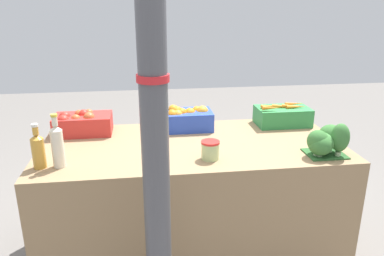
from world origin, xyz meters
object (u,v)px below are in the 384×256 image
object	(u,v)px
orange_crate	(185,118)
juice_bottle_cloudy	(57,145)
apple_crate	(82,123)
broccoli_pile	(326,141)
juice_bottle_amber	(38,150)
support_pole	(153,82)
carrot_crate	(283,116)
pickle_jar	(210,150)

from	to	relation	value
orange_crate	juice_bottle_cloudy	distance (m)	0.91
apple_crate	broccoli_pile	distance (m)	1.54
orange_crate	juice_bottle_amber	world-z (taller)	juice_bottle_amber
support_pole	carrot_crate	xyz separation A→B (m)	(0.94, 0.98, -0.47)
orange_crate	juice_bottle_cloudy	size ratio (longest dim) A/B	1.26
juice_bottle_amber	orange_crate	bearing A→B (deg)	32.27
juice_bottle_amber	juice_bottle_cloudy	size ratio (longest dim) A/B	0.83
pickle_jar	juice_bottle_cloudy	bearing A→B (deg)	179.50
pickle_jar	apple_crate	bearing A→B (deg)	145.16
support_pole	orange_crate	world-z (taller)	support_pole
support_pole	pickle_jar	world-z (taller)	support_pole
carrot_crate	broccoli_pile	bearing A→B (deg)	-86.23
orange_crate	juice_bottle_amber	bearing A→B (deg)	-147.73
juice_bottle_cloudy	orange_crate	bearing A→B (deg)	35.67
orange_crate	pickle_jar	world-z (taller)	orange_crate
support_pole	carrot_crate	bearing A→B (deg)	46.16
carrot_crate	pickle_jar	world-z (taller)	carrot_crate
support_pole	pickle_jar	distance (m)	0.73
carrot_crate	orange_crate	bearing A→B (deg)	179.91
support_pole	juice_bottle_cloudy	size ratio (longest dim) A/B	9.08
orange_crate	carrot_crate	world-z (taller)	carrot_crate
juice_bottle_amber	support_pole	bearing A→B (deg)	-37.04
carrot_crate	broccoli_pile	distance (m)	0.58
carrot_crate	pickle_jar	xyz separation A→B (m)	(-0.62, -0.54, -0.01)
carrot_crate	pickle_jar	bearing A→B (deg)	-139.32
orange_crate	carrot_crate	distance (m)	0.70
juice_bottle_amber	apple_crate	bearing A→B (deg)	74.08
orange_crate	broccoli_pile	xyz separation A→B (m)	(0.74, -0.58, 0.01)
carrot_crate	apple_crate	bearing A→B (deg)	-179.97
juice_bottle_cloudy	apple_crate	bearing A→B (deg)	84.62
pickle_jar	carrot_crate	bearing A→B (deg)	40.68
broccoli_pile	orange_crate	bearing A→B (deg)	142.01
juice_bottle_amber	pickle_jar	bearing A→B (deg)	-0.45
support_pole	juice_bottle_cloudy	xyz separation A→B (m)	(-0.50, 0.45, -0.42)
broccoli_pile	juice_bottle_cloudy	world-z (taller)	juice_bottle_cloudy
carrot_crate	broccoli_pile	world-z (taller)	broccoli_pile
juice_bottle_amber	juice_bottle_cloudy	bearing A→B (deg)	-0.00
apple_crate	broccoli_pile	world-z (taller)	broccoli_pile
broccoli_pile	juice_bottle_amber	bearing A→B (deg)	178.20
broccoli_pile	pickle_jar	xyz separation A→B (m)	(-0.66, 0.04, -0.04)
support_pole	orange_crate	bearing A→B (deg)	76.34
juice_bottle_amber	juice_bottle_cloudy	world-z (taller)	juice_bottle_cloudy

